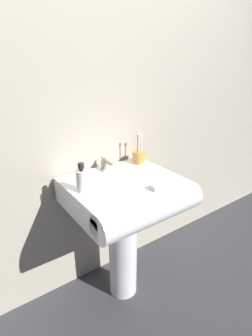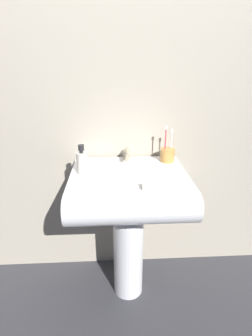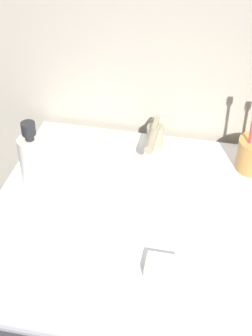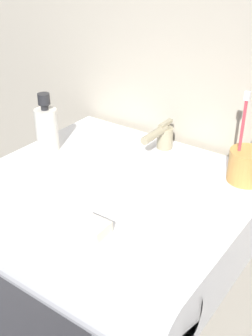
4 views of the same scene
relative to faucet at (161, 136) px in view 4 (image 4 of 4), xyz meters
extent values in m
cube|color=#B7AD99|center=(0.00, 0.11, 0.31)|extent=(5.00, 0.05, 2.40)
cylinder|color=white|center=(0.00, -0.19, -0.54)|extent=(0.19, 0.19, 0.70)
cube|color=white|center=(0.00, -0.19, -0.12)|extent=(0.64, 0.52, 0.15)
cylinder|color=white|center=(0.00, -0.45, -0.12)|extent=(0.64, 0.15, 0.15)
cylinder|color=tan|center=(0.00, 0.02, -0.01)|extent=(0.04, 0.04, 0.06)
cylinder|color=tan|center=(0.00, -0.04, 0.02)|extent=(0.02, 0.11, 0.02)
cube|color=tan|center=(0.00, 0.02, 0.03)|extent=(0.01, 0.06, 0.01)
cylinder|color=#D19347|center=(0.25, -0.02, 0.00)|extent=(0.09, 0.09, 0.08)
cylinder|color=#D83F4C|center=(0.23, -0.03, 0.07)|extent=(0.01, 0.01, 0.19)
cube|color=white|center=(0.23, -0.03, 0.17)|extent=(0.01, 0.01, 0.02)
cylinder|color=silver|center=(-0.25, -0.18, 0.02)|extent=(0.06, 0.06, 0.12)
cylinder|color=#262628|center=(-0.25, -0.18, 0.08)|extent=(0.02, 0.02, 0.01)
cylinder|color=#262628|center=(-0.25, -0.18, 0.10)|extent=(0.03, 0.03, 0.03)
cube|color=silver|center=(0.08, -0.39, -0.03)|extent=(0.06, 0.05, 0.02)
camera|label=1|loc=(-0.79, -1.33, 0.61)|focal=28.00mm
camera|label=2|loc=(-0.09, -1.52, 0.52)|focal=28.00mm
camera|label=3|loc=(0.15, -1.06, 0.72)|focal=55.00mm
camera|label=4|loc=(0.53, -0.90, 0.48)|focal=45.00mm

